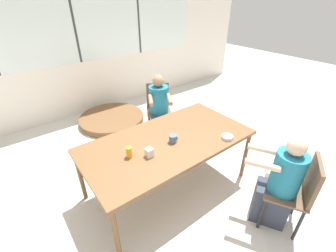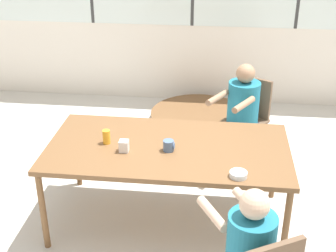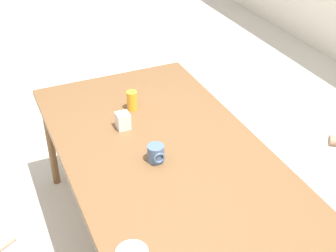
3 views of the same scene
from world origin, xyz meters
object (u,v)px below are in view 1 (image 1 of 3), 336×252
at_px(chair_for_woman_green_shirt, 298,188).
at_px(chair_for_man_blue_shirt, 158,104).
at_px(bowl_white_shallow, 227,137).
at_px(person_man_blue_shirt, 159,111).
at_px(juice_glass, 129,152).
at_px(person_woman_green_shirt, 279,186).
at_px(milk_carton_small, 149,152).
at_px(folded_table_stack, 112,119).
at_px(coffee_mug, 173,139).

distance_m(chair_for_woman_green_shirt, chair_for_man_blue_shirt, 2.40).
bearing_deg(chair_for_woman_green_shirt, bowl_white_shallow, 69.46).
height_order(person_man_blue_shirt, juice_glass, person_man_blue_shirt).
height_order(person_woman_green_shirt, juice_glass, person_woman_green_shirt).
height_order(milk_carton_small, folded_table_stack, milk_carton_small).
height_order(chair_for_woman_green_shirt, bowl_white_shallow, chair_for_woman_green_shirt).
bearing_deg(coffee_mug, person_man_blue_shirt, 61.72).
distance_m(chair_for_woman_green_shirt, milk_carton_small, 1.50).
distance_m(milk_carton_small, folded_table_stack, 2.29).
distance_m(coffee_mug, milk_carton_small, 0.35).
bearing_deg(juice_glass, folded_table_stack, 71.76).
bearing_deg(coffee_mug, juice_glass, 172.91).
height_order(person_woman_green_shirt, milk_carton_small, person_woman_green_shirt).
distance_m(person_man_blue_shirt, folded_table_stack, 1.14).
height_order(person_woman_green_shirt, bowl_white_shallow, person_woman_green_shirt).
bearing_deg(person_woman_green_shirt, chair_for_woman_green_shirt, -90.00).
xyz_separation_m(chair_for_woman_green_shirt, folded_table_stack, (-0.51, 3.21, -0.46)).
bearing_deg(chair_for_woman_green_shirt, person_man_blue_shirt, 62.24).
bearing_deg(chair_for_woman_green_shirt, person_woman_green_shirt, 90.00).
relative_size(juice_glass, milk_carton_small, 1.24).
relative_size(chair_for_woman_green_shirt, milk_carton_small, 9.36).
height_order(chair_for_woman_green_shirt, coffee_mug, chair_for_woman_green_shirt).
bearing_deg(person_woman_green_shirt, coffee_mug, 91.10).
distance_m(chair_for_man_blue_shirt, person_man_blue_shirt, 0.17).
xyz_separation_m(person_woman_green_shirt, bowl_white_shallow, (-0.04, 0.67, 0.26)).
bearing_deg(chair_for_man_blue_shirt, coffee_mug, 91.95).
distance_m(person_woman_green_shirt, milk_carton_small, 1.35).
distance_m(person_man_blue_shirt, bowl_white_shallow, 1.47).
xyz_separation_m(milk_carton_small, bowl_white_shallow, (0.88, -0.27, -0.03)).
distance_m(person_woman_green_shirt, bowl_white_shallow, 0.72).
bearing_deg(person_man_blue_shirt, chair_for_woman_green_shirt, 122.03).
bearing_deg(bowl_white_shallow, folded_table_stack, 99.22).
relative_size(chair_for_woman_green_shirt, coffee_mug, 9.61).
distance_m(chair_for_man_blue_shirt, juice_glass, 1.72).
xyz_separation_m(chair_for_woman_green_shirt, coffee_mug, (-0.66, 1.13, 0.25)).
bearing_deg(milk_carton_small, person_man_blue_shirt, 50.92).
bearing_deg(bowl_white_shallow, juice_glass, 159.74).
bearing_deg(chair_for_man_blue_shirt, person_man_blue_shirt, 90.00).
relative_size(bowl_white_shallow, folded_table_stack, 0.10).
height_order(chair_for_man_blue_shirt, bowl_white_shallow, chair_for_man_blue_shirt).
height_order(chair_for_man_blue_shirt, person_woman_green_shirt, person_woman_green_shirt).
bearing_deg(chair_for_woman_green_shirt, milk_carton_small, 103.68).
xyz_separation_m(milk_carton_small, folded_table_stack, (0.50, 2.12, -0.71)).
bearing_deg(juice_glass, chair_for_man_blue_shirt, 44.94).
bearing_deg(chair_for_man_blue_shirt, juice_glass, 75.43).
relative_size(person_man_blue_shirt, coffee_mug, 11.87).
relative_size(chair_for_woman_green_shirt, chair_for_man_blue_shirt, 1.00).
distance_m(chair_for_man_blue_shirt, folded_table_stack, 1.08).
distance_m(chair_for_woman_green_shirt, folded_table_stack, 3.28).
bearing_deg(milk_carton_small, folded_table_stack, 76.88).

